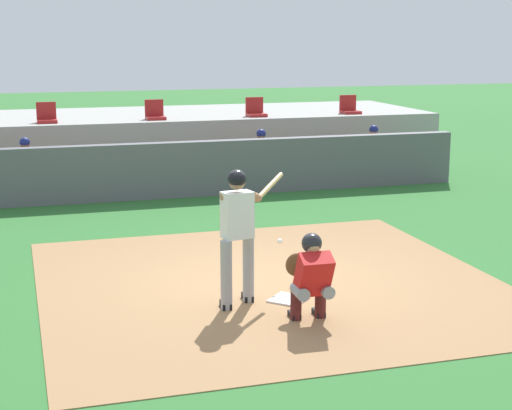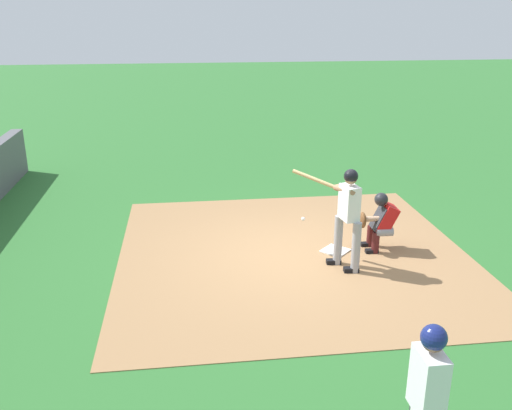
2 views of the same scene
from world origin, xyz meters
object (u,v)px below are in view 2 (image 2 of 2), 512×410
at_px(batter_at_plate, 347,212).
at_px(catcher_crouched, 379,220).
at_px(on_deck_batter, 426,400).
at_px(home_plate, 335,251).

bearing_deg(batter_at_plate, catcher_crouched, -51.00).
relative_size(catcher_crouched, on_deck_batter, 1.01).
bearing_deg(on_deck_batter, catcher_crouched, -15.43).
height_order(catcher_crouched, on_deck_batter, on_deck_batter).
xyz_separation_m(batter_at_plate, catcher_crouched, (0.68, -0.83, -0.43)).
bearing_deg(on_deck_batter, batter_at_plate, -7.90).
height_order(batter_at_plate, catcher_crouched, batter_at_plate).
distance_m(catcher_crouched, on_deck_batter, 5.61).
distance_m(home_plate, batter_at_plate, 1.22).
height_order(batter_at_plate, on_deck_batter, batter_at_plate).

